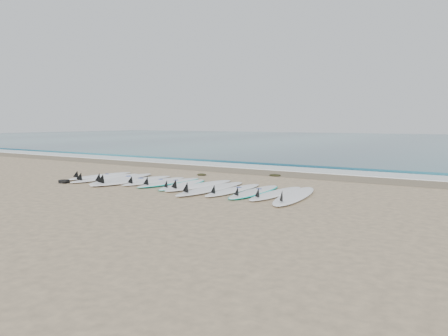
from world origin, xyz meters
The scene contains 21 objects.
ground centered at (0.00, 0.00, 0.00)m, with size 120.00×120.00×0.00m, color tan.
ocean centered at (0.00, 32.50, 0.01)m, with size 120.00×55.00×0.03m, color #235B6C.
wet_sand_band centered at (0.00, 4.10, 0.01)m, with size 120.00×1.80×0.01m, color #6E5F49.
foam_band centered at (0.00, 5.50, 0.02)m, with size 120.00×1.40×0.04m, color silver.
wave_crest centered at (0.00, 7.00, 0.05)m, with size 120.00×1.00×0.10m, color #235B6C.
surfboard_0 centered at (-3.43, 0.08, 0.05)m, with size 0.68×2.51×0.32m.
surfboard_1 centered at (-2.86, -0.22, 0.06)m, with size 0.64×2.64×0.34m.
surfboard_2 centered at (-2.26, -0.11, 0.06)m, with size 0.96×2.94×0.37m.
surfboard_3 centered at (-1.69, -0.26, 0.06)m, with size 1.00×2.96×0.37m.
surfboard_4 centered at (-1.11, 0.05, 0.05)m, with size 0.81×2.40×0.30m.
surfboard_5 centered at (-0.58, 0.14, 0.05)m, with size 0.77×2.52×0.31m.
surfboard_6 centered at (0.01, 0.00, 0.04)m, with size 0.85×2.37×0.29m.
surfboard_7 centered at (0.52, 0.05, 0.06)m, with size 0.80×2.72×0.34m.
surfboard_8 centered at (1.12, -0.27, 0.06)m, with size 0.65×2.90×0.37m.
surfboard_9 centered at (1.71, -0.11, 0.05)m, with size 0.55×2.47×0.32m.
surfboard_10 centered at (2.29, -0.04, 0.05)m, with size 0.68×2.50×0.31m.
surfboard_11 centered at (2.86, 0.00, 0.06)m, with size 0.60×2.53×0.32m.
surfboard_12 centered at (3.40, -0.12, 0.06)m, with size 1.01×2.95×0.37m.
seaweed_near centered at (-0.95, 2.26, 0.03)m, with size 0.34×0.27×0.07m, color black.
seaweed_far centered at (1.20, 3.37, 0.04)m, with size 0.40×0.31×0.08m, color black.
leash_coil centered at (-3.28, -1.35, 0.05)m, with size 0.46×0.36×0.11m.
Camera 1 is at (7.44, -9.43, 1.77)m, focal length 35.00 mm.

